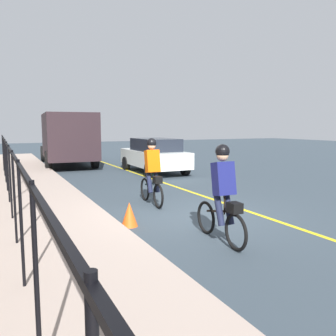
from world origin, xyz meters
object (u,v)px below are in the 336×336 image
cyclist_lead (223,194)px  traffic_cone_near (129,214)px  patrol_sedan (154,155)px  box_truck_background (67,137)px  cyclist_follow (152,172)px

cyclist_lead → traffic_cone_near: (1.77, 1.16, -0.65)m
cyclist_lead → patrol_sedan: 9.91m
patrol_sedan → box_truck_background: size_ratio=0.65×
cyclist_lead → patrol_sedan: (9.49, -2.86, -0.09)m
cyclist_follow → box_truck_background: bearing=4.9°
cyclist_lead → cyclist_follow: 3.41m
cyclist_lead → box_truck_background: (14.19, 0.22, 0.64)m
patrol_sedan → traffic_cone_near: bearing=153.2°
cyclist_follow → box_truck_background: (10.78, 0.31, 0.64)m
patrol_sedan → box_truck_background: 5.66m
traffic_cone_near → box_truck_background: bearing=-4.4°
box_truck_background → traffic_cone_near: (-12.42, 0.95, -1.29)m
cyclist_follow → traffic_cone_near: (-1.65, 1.26, -0.65)m
cyclist_lead → cyclist_follow: bearing=1.6°
box_truck_background → traffic_cone_near: bearing=179.4°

